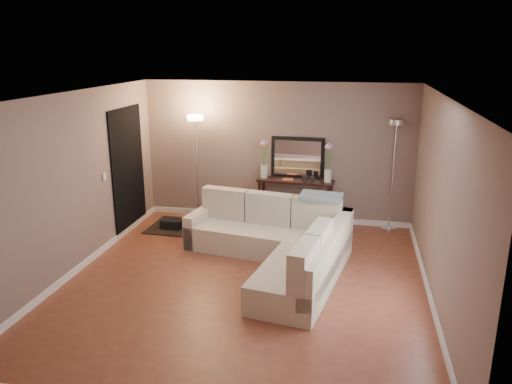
% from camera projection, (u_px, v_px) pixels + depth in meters
% --- Properties ---
extents(floor, '(5.00, 5.50, 0.01)m').
position_uv_depth(floor, '(245.00, 283.00, 7.02)').
color(floor, brown).
rests_on(floor, ground).
extents(ceiling, '(5.00, 5.50, 0.01)m').
position_uv_depth(ceiling, '(243.00, 95.00, 6.29)').
color(ceiling, white).
rests_on(ceiling, ground).
extents(wall_back, '(5.00, 0.02, 2.60)m').
position_uv_depth(wall_back, '(277.00, 153.00, 9.25)').
color(wall_back, gray).
rests_on(wall_back, ground).
extents(wall_front, '(5.00, 0.02, 2.60)m').
position_uv_depth(wall_front, '(170.00, 288.00, 4.06)').
color(wall_front, gray).
rests_on(wall_front, ground).
extents(wall_left, '(0.02, 5.50, 2.60)m').
position_uv_depth(wall_left, '(73.00, 184.00, 7.13)').
color(wall_left, gray).
rests_on(wall_left, ground).
extents(wall_right, '(0.02, 5.50, 2.60)m').
position_uv_depth(wall_right, '(442.00, 205.00, 6.18)').
color(wall_right, gray).
rests_on(wall_right, ground).
extents(baseboard_back, '(5.00, 0.03, 0.10)m').
position_uv_depth(baseboard_back, '(276.00, 217.00, 9.58)').
color(baseboard_back, white).
rests_on(baseboard_back, ground).
extents(baseboard_left, '(0.03, 5.50, 0.10)m').
position_uv_depth(baseboard_left, '(83.00, 265.00, 7.48)').
color(baseboard_left, white).
rests_on(baseboard_left, ground).
extents(baseboard_right, '(0.03, 5.50, 0.10)m').
position_uv_depth(baseboard_right, '(430.00, 296.00, 6.53)').
color(baseboard_right, white).
rests_on(baseboard_right, ground).
extents(doorway, '(0.02, 1.20, 2.20)m').
position_uv_depth(doorway, '(128.00, 170.00, 8.78)').
color(doorway, black).
rests_on(doorway, ground).
extents(switch_plate, '(0.02, 0.08, 0.12)m').
position_uv_depth(switch_plate, '(104.00, 177.00, 7.95)').
color(switch_plate, white).
rests_on(switch_plate, ground).
extents(sectional_sofa, '(2.70, 2.88, 0.91)m').
position_uv_depth(sectional_sofa, '(279.00, 243.00, 7.54)').
color(sectional_sofa, beige).
rests_on(sectional_sofa, floor).
extents(throw_blanket, '(0.70, 0.46, 0.09)m').
position_uv_depth(throw_blanket, '(321.00, 196.00, 7.78)').
color(throw_blanket, gray).
rests_on(throw_blanket, sectional_sofa).
extents(console_table, '(1.42, 0.47, 0.86)m').
position_uv_depth(console_table, '(290.00, 199.00, 9.22)').
color(console_table, black).
rests_on(console_table, floor).
extents(leaning_mirror, '(0.99, 0.12, 0.77)m').
position_uv_depth(leaning_mirror, '(298.00, 158.00, 9.15)').
color(leaning_mirror, black).
rests_on(leaning_mirror, console_table).
extents(table_decor, '(0.59, 0.14, 0.14)m').
position_uv_depth(table_decor, '(295.00, 180.00, 9.05)').
color(table_decor, orange).
rests_on(table_decor, console_table).
extents(flower_vase_left, '(0.16, 0.14, 0.73)m').
position_uv_depth(flower_vase_left, '(264.00, 162.00, 9.16)').
color(flower_vase_left, silver).
rests_on(flower_vase_left, console_table).
extents(flower_vase_right, '(0.16, 0.14, 0.73)m').
position_uv_depth(flower_vase_right, '(328.00, 166.00, 8.86)').
color(flower_vase_right, silver).
rests_on(flower_vase_right, console_table).
extents(floor_lamp_lit, '(0.29, 0.29, 2.01)m').
position_uv_depth(floor_lamp_lit, '(196.00, 148.00, 9.09)').
color(floor_lamp_lit, silver).
rests_on(floor_lamp_lit, floor).
extents(floor_lamp_unlit, '(0.31, 0.31, 2.00)m').
position_uv_depth(floor_lamp_unlit, '(394.00, 153.00, 8.66)').
color(floor_lamp_unlit, silver).
rests_on(floor_lamp_unlit, floor).
extents(charcoal_rug, '(1.34, 1.02, 0.02)m').
position_uv_depth(charcoal_rug, '(186.00, 227.00, 9.15)').
color(charcoal_rug, black).
rests_on(charcoal_rug, floor).
extents(black_bag, '(0.38, 0.27, 0.24)m').
position_uv_depth(black_bag, '(172.00, 226.00, 9.09)').
color(black_bag, black).
rests_on(black_bag, charcoal_rug).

